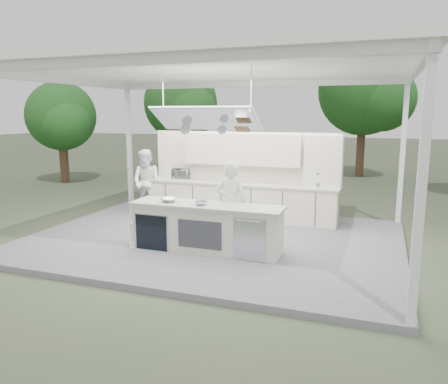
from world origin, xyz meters
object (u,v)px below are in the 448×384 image
at_px(back_counter, 240,201).
at_px(head_chef, 231,204).
at_px(demo_island, 205,227).
at_px(sous_chef, 147,182).

xyz_separation_m(back_counter, head_chef, (0.56, -2.33, 0.41)).
height_order(demo_island, back_counter, same).
relative_size(back_counter, head_chef, 2.87).
distance_m(demo_island, sous_chef, 3.68).
relative_size(demo_island, back_counter, 0.61).
bearing_deg(sous_chef, head_chef, -36.07).
height_order(back_counter, sous_chef, sous_chef).
bearing_deg(sous_chef, back_counter, 4.52).
relative_size(head_chef, sous_chef, 1.00).
height_order(head_chef, sous_chef, head_chef).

